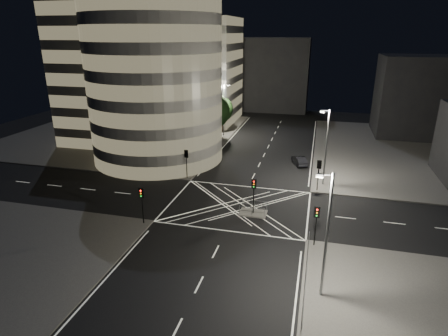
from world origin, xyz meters
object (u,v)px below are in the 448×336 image
(street_lamp_right_near, at_px, (326,233))
(sedan, at_px, (299,160))
(central_island, at_px, (253,213))
(street_lamp_left_near, at_px, (194,131))
(street_lamp_left_far, at_px, (224,108))
(traffic_signal_fr, at_px, (319,170))
(street_lamp_right_far, at_px, (326,145))
(traffic_signal_nr, at_px, (316,219))
(traffic_signal_nl, at_px, (142,199))
(traffic_signal_island, at_px, (254,190))
(traffic_signal_fl, at_px, (186,159))

(street_lamp_right_near, xyz_separation_m, sedan, (-3.50, 30.56, -4.87))
(central_island, xyz_separation_m, sedan, (3.93, 18.06, 0.60))
(street_lamp_left_near, bearing_deg, street_lamp_left_far, 90.00)
(traffic_signal_fr, height_order, street_lamp_right_far, street_lamp_right_far)
(traffic_signal_nr, bearing_deg, street_lamp_left_near, 134.13)
(traffic_signal_fr, height_order, street_lamp_right_near, street_lamp_right_near)
(street_lamp_left_far, distance_m, street_lamp_right_far, 28.23)
(traffic_signal_nl, relative_size, traffic_signal_nr, 1.00)
(traffic_signal_nl, relative_size, street_lamp_right_far, 0.40)
(sedan, bearing_deg, traffic_signal_island, 56.44)
(traffic_signal_fr, height_order, sedan, traffic_signal_fr)
(traffic_signal_nr, relative_size, street_lamp_left_far, 0.40)
(traffic_signal_fr, distance_m, street_lamp_right_far, 3.48)
(street_lamp_right_far, height_order, sedan, street_lamp_right_far)
(traffic_signal_island, bearing_deg, traffic_signal_nr, -37.93)
(central_island, height_order, traffic_signal_fl, traffic_signal_fl)
(street_lamp_right_near, bearing_deg, traffic_signal_fl, 131.24)
(traffic_signal_fl, relative_size, street_lamp_left_near, 0.40)
(central_island, bearing_deg, traffic_signal_fl, 142.46)
(central_island, height_order, street_lamp_right_near, street_lamp_right_near)
(street_lamp_left_far, bearing_deg, traffic_signal_island, -70.05)
(sedan, bearing_deg, traffic_signal_fr, 85.09)
(central_island, height_order, street_lamp_right_far, street_lamp_right_far)
(street_lamp_right_near, bearing_deg, traffic_signal_nl, 158.45)
(street_lamp_left_far, bearing_deg, traffic_signal_nl, -89.01)
(traffic_signal_nl, relative_size, street_lamp_left_near, 0.40)
(traffic_signal_fr, bearing_deg, traffic_signal_nl, -142.31)
(traffic_signal_nl, bearing_deg, street_lamp_left_near, 91.94)
(street_lamp_left_near, distance_m, street_lamp_right_near, 32.13)
(central_island, bearing_deg, sedan, 77.71)
(street_lamp_left_far, bearing_deg, traffic_signal_fl, -88.43)
(street_lamp_left_near, height_order, street_lamp_right_far, same)
(sedan, bearing_deg, street_lamp_right_near, 75.27)
(traffic_signal_fl, distance_m, traffic_signal_island, 13.62)
(traffic_signal_fr, height_order, traffic_signal_island, same)
(traffic_signal_nr, bearing_deg, street_lamp_left_far, 116.36)
(traffic_signal_fl, height_order, sedan, traffic_signal_fl)
(traffic_signal_island, xyz_separation_m, street_lamp_right_near, (7.44, -12.50, 2.63))
(traffic_signal_island, relative_size, street_lamp_right_far, 0.40)
(central_island, relative_size, traffic_signal_nl, 0.75)
(street_lamp_right_near, bearing_deg, traffic_signal_nr, 95.04)
(street_lamp_left_near, distance_m, street_lamp_right_far, 19.11)
(traffic_signal_nl, distance_m, sedan, 27.71)
(traffic_signal_nr, xyz_separation_m, street_lamp_right_far, (0.64, 15.80, 2.63))
(sedan, bearing_deg, street_lamp_left_near, -4.74)
(street_lamp_left_near, relative_size, sedan, 2.45)
(traffic_signal_nl, xyz_separation_m, street_lamp_left_far, (-0.64, 36.80, 2.63))
(traffic_signal_fr, height_order, street_lamp_left_far, street_lamp_left_far)
(traffic_signal_fl, distance_m, street_lamp_left_far, 23.36)
(traffic_signal_fl, relative_size, traffic_signal_nr, 1.00)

